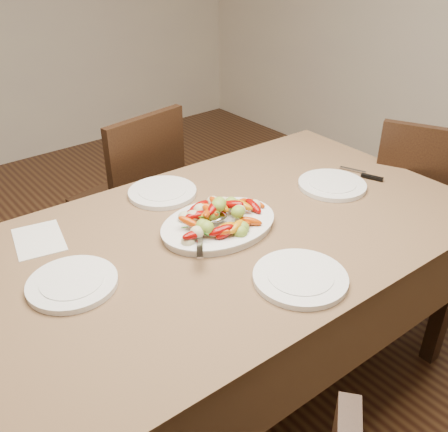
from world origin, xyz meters
name	(u,v)px	position (x,y,z in m)	size (l,w,h in m)	color
dining_table	(224,317)	(0.25, 0.17, 0.38)	(1.84, 1.04, 0.76)	brown
chair_far	(126,200)	(0.34, 1.05, 0.47)	(0.42, 0.42, 0.95)	black
chair_right	(421,209)	(1.39, 0.07, 0.47)	(0.42, 0.42, 0.95)	black
serving_platter	(219,226)	(0.25, 0.19, 0.77)	(0.41, 0.30, 0.02)	white
roasted_vegetables	(219,211)	(0.25, 0.19, 0.83)	(0.33, 0.23, 0.09)	#7C0502
serving_spoon	(209,227)	(0.18, 0.16, 0.81)	(0.28, 0.06, 0.03)	#9EA0A8
plate_left	(72,284)	(-0.27, 0.21, 0.77)	(0.26, 0.26, 0.02)	white
plate_right	(332,185)	(0.79, 0.15, 0.77)	(0.27, 0.27, 0.02)	white
plate_far	(162,193)	(0.24, 0.52, 0.77)	(0.26, 0.26, 0.02)	white
plate_near	(300,278)	(0.25, -0.18, 0.77)	(0.28, 0.28, 0.02)	white
menu_card	(39,240)	(-0.26, 0.51, 0.76)	(0.15, 0.21, 0.00)	silver
table_knife	(363,174)	(0.97, 0.14, 0.76)	(0.02, 0.20, 0.01)	#9EA0A8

